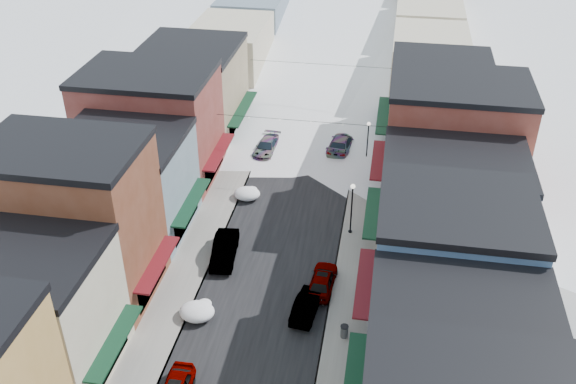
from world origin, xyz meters
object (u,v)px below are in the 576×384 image
at_px(trash_can, 344,331).
at_px(streetlamp_near, 352,202).
at_px(car_green_sedan, 307,305).
at_px(car_dark_hatch, 225,249).

height_order(trash_can, streetlamp_near, streetlamp_near).
distance_m(car_green_sedan, trash_can, 3.66).
relative_size(car_dark_hatch, streetlamp_near, 1.06).
relative_size(car_green_sedan, trash_can, 4.56).
xyz_separation_m(car_green_sedan, streetlamp_near, (2.29, 10.54, 2.47)).
bearing_deg(trash_can, car_dark_hatch, 144.69).
bearing_deg(trash_can, streetlamp_near, 93.10).
relative_size(car_dark_hatch, trash_can, 5.27).
height_order(car_green_sedan, trash_can, car_green_sedan).
xyz_separation_m(car_green_sedan, trash_can, (2.98, -2.12, -0.09)).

